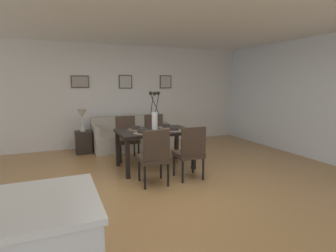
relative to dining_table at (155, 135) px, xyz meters
The scene contains 24 objects.
ground_plane 1.22m from the dining_table, 104.86° to the right, with size 9.00×9.00×0.00m, color #A87A47.
back_wall_panel 2.36m from the dining_table, 96.73° to the left, with size 9.00×0.10×2.60m, color silver.
side_window_wall 3.50m from the dining_table, 10.06° to the right, with size 0.10×6.30×2.60m, color white.
ceiling_panel 2.10m from the dining_table, 113.85° to the right, with size 9.00×7.20×0.08m, color white.
dining_table is the anchor object (origin of this frame).
dining_chair_near_left 0.93m from the dining_table, 110.59° to the right, with size 0.47×0.47×0.92m.
dining_chair_near_right 0.90m from the dining_table, 112.48° to the left, with size 0.46×0.46×0.92m.
dining_chair_far_left 0.91m from the dining_table, 68.68° to the right, with size 0.46×0.46×0.92m.
dining_chair_far_right 0.94m from the dining_table, 69.23° to the left, with size 0.45×0.45×0.92m.
centerpiece_vase 0.37m from the dining_table, 55.35° to the left, with size 0.21×0.23×0.73m.
placemat_near_left 0.39m from the dining_table, 147.37° to the right, with size 0.32×0.32×0.01m, color #7F705B.
bowl_near_left 0.40m from the dining_table, 147.37° to the right, with size 0.17×0.17×0.07m.
placemat_near_right 0.39m from the dining_table, 147.37° to the left, with size 0.32×0.32×0.01m, color #7F705B.
bowl_near_right 0.40m from the dining_table, 147.37° to the left, with size 0.17×0.17×0.07m.
placemat_far_left 0.39m from the dining_table, 32.63° to the right, with size 0.32×0.32×0.01m, color #7F705B.
bowl_far_left 0.40m from the dining_table, 32.63° to the right, with size 0.17×0.17×0.07m.
placemat_far_right 0.39m from the dining_table, 32.63° to the left, with size 0.32×0.32×0.01m, color #7F705B.
bowl_far_right 0.40m from the dining_table, 32.63° to the left, with size 0.17×0.17×0.07m.
sofa 1.74m from the dining_table, 89.77° to the left, with size 1.90×0.84×0.80m.
side_table 2.09m from the dining_table, 124.48° to the left, with size 0.36×0.36×0.52m, color black.
table_lamp 2.07m from the dining_table, 124.48° to the left, with size 0.22×0.22×0.51m.
framed_picture_left 2.65m from the dining_table, 117.37° to the left, with size 0.42×0.03×0.30m.
framed_picture_center 2.40m from the dining_table, 90.00° to the left, with size 0.35×0.03×0.35m.
framed_picture_right 2.65m from the dining_table, 62.63° to the left, with size 0.34×0.03×0.36m.
Camera 1 is at (-1.46, -3.72, 1.63)m, focal length 28.57 mm.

